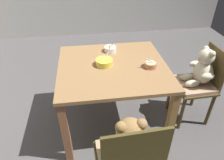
{
  "coord_description": "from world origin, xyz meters",
  "views": [
    {
      "loc": [
        -0.24,
        -1.65,
        1.72
      ],
      "look_at": [
        0.0,
        0.05,
        0.52
      ],
      "focal_mm": 33.36,
      "sensor_mm": 36.0,
      "label": 1
    }
  ],
  "objects_px": {
    "teddy_chair_near_front": "(128,153)",
    "porridge_bowl_terracotta_near_right": "(151,65)",
    "porridge_bowl_yellow_center": "(104,62)",
    "porridge_bowl_white_far_center": "(110,49)",
    "dining_table": "(113,75)",
    "teddy_chair_near_right": "(200,76)"
  },
  "relations": [
    {
      "from": "teddy_chair_near_right",
      "to": "teddy_chair_near_front",
      "type": "bearing_deg",
      "value": 39.51
    },
    {
      "from": "porridge_bowl_white_far_center",
      "to": "porridge_bowl_yellow_center",
      "type": "distance_m",
      "value": 0.28
    },
    {
      "from": "teddy_chair_near_right",
      "to": "porridge_bowl_white_far_center",
      "type": "bearing_deg",
      "value": -23.35
    },
    {
      "from": "teddy_chair_near_front",
      "to": "porridge_bowl_terracotta_near_right",
      "type": "bearing_deg",
      "value": -27.77
    },
    {
      "from": "porridge_bowl_white_far_center",
      "to": "porridge_bowl_terracotta_near_right",
      "type": "bearing_deg",
      "value": -48.37
    },
    {
      "from": "porridge_bowl_terracotta_near_right",
      "to": "porridge_bowl_white_far_center",
      "type": "bearing_deg",
      "value": 131.63
    },
    {
      "from": "dining_table",
      "to": "porridge_bowl_yellow_center",
      "type": "relative_size",
      "value": 6.41
    },
    {
      "from": "porridge_bowl_yellow_center",
      "to": "porridge_bowl_terracotta_near_right",
      "type": "height_order",
      "value": "porridge_bowl_yellow_center"
    },
    {
      "from": "teddy_chair_near_front",
      "to": "porridge_bowl_yellow_center",
      "type": "xyz_separation_m",
      "value": [
        -0.05,
        0.87,
        0.18
      ]
    },
    {
      "from": "teddy_chair_near_right",
      "to": "porridge_bowl_terracotta_near_right",
      "type": "distance_m",
      "value": 0.58
    },
    {
      "from": "teddy_chair_near_front",
      "to": "porridge_bowl_terracotta_near_right",
      "type": "height_order",
      "value": "teddy_chair_near_front"
    },
    {
      "from": "teddy_chair_near_right",
      "to": "porridge_bowl_white_far_center",
      "type": "distance_m",
      "value": 0.95
    },
    {
      "from": "dining_table",
      "to": "teddy_chair_near_front",
      "type": "bearing_deg",
      "value": -91.54
    },
    {
      "from": "teddy_chair_near_front",
      "to": "porridge_bowl_terracotta_near_right",
      "type": "distance_m",
      "value": 0.87
    },
    {
      "from": "dining_table",
      "to": "porridge_bowl_terracotta_near_right",
      "type": "xyz_separation_m",
      "value": [
        0.34,
        -0.08,
        0.14
      ]
    },
    {
      "from": "dining_table",
      "to": "porridge_bowl_white_far_center",
      "type": "xyz_separation_m",
      "value": [
        0.02,
        0.29,
        0.14
      ]
    },
    {
      "from": "porridge_bowl_white_far_center",
      "to": "porridge_bowl_terracotta_near_right",
      "type": "xyz_separation_m",
      "value": [
        0.32,
        -0.37,
        -0.0
      ]
    },
    {
      "from": "porridge_bowl_white_far_center",
      "to": "porridge_bowl_terracotta_near_right",
      "type": "relative_size",
      "value": 1.03
    },
    {
      "from": "teddy_chair_near_front",
      "to": "porridge_bowl_terracotta_near_right",
      "type": "relative_size",
      "value": 7.42
    },
    {
      "from": "porridge_bowl_yellow_center",
      "to": "porridge_bowl_terracotta_near_right",
      "type": "bearing_deg",
      "value": -13.23
    },
    {
      "from": "teddy_chair_near_right",
      "to": "porridge_bowl_yellow_center",
      "type": "xyz_separation_m",
      "value": [
        -0.96,
        0.07,
        0.2
      ]
    },
    {
      "from": "teddy_chair_near_front",
      "to": "porridge_bowl_terracotta_near_right",
      "type": "xyz_separation_m",
      "value": [
        0.36,
        0.78,
        0.17
      ]
    }
  ]
}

